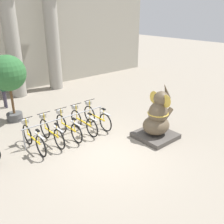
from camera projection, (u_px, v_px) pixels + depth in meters
name	position (u px, v px, depth m)	size (l,w,h in m)	color
ground_plane	(110.00, 153.00, 8.13)	(60.00, 60.00, 0.00)	gray
building_facade	(5.00, 37.00, 13.04)	(20.00, 0.20, 6.00)	#A39E8E
column_middle	(13.00, 46.00, 12.48)	(0.94, 0.94, 5.16)	gray
column_right	(53.00, 42.00, 13.80)	(0.94, 0.94, 5.16)	gray
bike_rack	(66.00, 121.00, 9.01)	(3.26, 0.05, 0.77)	gray
bicycle_0	(33.00, 138.00, 8.18)	(0.48, 1.76, 1.00)	black
bicycle_1	(51.00, 132.00, 8.60)	(0.48, 1.76, 1.00)	black
bicycle_2	(68.00, 127.00, 8.98)	(0.48, 1.76, 1.00)	black
bicycle_3	(83.00, 122.00, 9.39)	(0.48, 1.76, 1.00)	black
bicycle_4	(97.00, 117.00, 9.81)	(0.48, 1.76, 1.00)	black
elephant_statue	(157.00, 120.00, 8.87)	(1.32, 1.32, 2.02)	#4C4742
person_pedestrian	(3.00, 87.00, 11.48)	(0.23, 0.47, 1.71)	#383342
potted_tree	(8.00, 75.00, 9.77)	(1.41, 1.41, 2.73)	#4C4C4C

